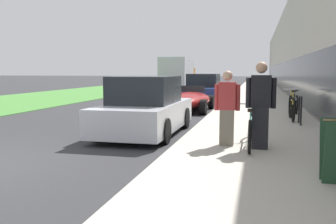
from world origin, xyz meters
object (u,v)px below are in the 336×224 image
at_px(person_bystander, 227,108).
at_px(vintage_roadster_curbside, 189,100).
at_px(tandem_bicycle, 251,129).
at_px(moving_truck, 178,73).
at_px(person_rider, 261,105).
at_px(cruiser_bike_middle, 295,103).
at_px(bike_rack_hoop, 300,107).
at_px(parked_sedan_far, 204,89).
at_px(parked_sedan_curbside, 145,108).
at_px(cruiser_bike_nearest, 292,107).

xyz_separation_m(person_bystander, vintage_roadster_curbside, (-2.15, 7.44, -0.45)).
relative_size(tandem_bicycle, moving_truck, 0.38).
distance_m(person_rider, cruiser_bike_middle, 7.11).
xyz_separation_m(bike_rack_hoop, moving_truck, (-8.64, 23.29, 0.83)).
xyz_separation_m(person_rider, parked_sedan_far, (-2.99, 13.02, -0.31)).
height_order(tandem_bicycle, vintage_roadster_curbside, vintage_roadster_curbside).
height_order(bike_rack_hoop, parked_sedan_far, parked_sedan_far).
bearing_deg(bike_rack_hoop, parked_sedan_curbside, -153.38).
relative_size(cruiser_bike_nearest, cruiser_bike_middle, 1.02).
distance_m(bike_rack_hoop, cruiser_bike_middle, 3.12).
relative_size(person_bystander, parked_sedan_curbside, 0.38).
height_order(person_rider, moving_truck, moving_truck).
bearing_deg(parked_sedan_curbside, person_bystander, -35.13).
bearing_deg(parked_sedan_far, moving_truck, 107.60).
distance_m(tandem_bicycle, parked_sedan_curbside, 3.15).
bearing_deg(cruiser_bike_middle, parked_sedan_curbside, -129.44).
bearing_deg(parked_sedan_far, person_bystander, -79.77).
bearing_deg(person_bystander, tandem_bicycle, 11.59).
height_order(person_rider, cruiser_bike_nearest, person_rider).
distance_m(vintage_roadster_curbside, parked_sedan_far, 5.39).
bearing_deg(moving_truck, person_bystander, -75.85).
relative_size(bike_rack_hoop, parked_sedan_curbside, 0.21).
height_order(person_bystander, cruiser_bike_nearest, person_bystander).
bearing_deg(bike_rack_hoop, cruiser_bike_middle, 87.33).
height_order(person_bystander, bike_rack_hoop, person_bystander).
xyz_separation_m(parked_sedan_curbside, moving_truck, (-4.52, 25.35, 0.77)).
bearing_deg(cruiser_bike_middle, parked_sedan_far, 125.41).
relative_size(person_bystander, cruiser_bike_middle, 0.86).
xyz_separation_m(tandem_bicycle, parked_sedan_curbside, (-2.76, 1.50, 0.22)).
distance_m(cruiser_bike_nearest, parked_sedan_curbside, 5.00).
distance_m(person_rider, vintage_roadster_curbside, 8.16).
distance_m(cruiser_bike_nearest, moving_truck, 23.89).
xyz_separation_m(cruiser_bike_middle, vintage_roadster_curbside, (-4.13, 0.66, -0.03)).
bearing_deg(parked_sedan_curbside, tandem_bicycle, -28.49).
distance_m(tandem_bicycle, moving_truck, 27.84).
height_order(tandem_bicycle, person_rider, person_rider).
bearing_deg(tandem_bicycle, bike_rack_hoop, 69.22).
distance_m(person_bystander, cruiser_bike_nearest, 4.96).
relative_size(person_bystander, parked_sedan_far, 0.36).
xyz_separation_m(cruiser_bike_middle, parked_sedan_curbside, (-4.26, -5.18, 0.20)).
height_order(bike_rack_hoop, moving_truck, moving_truck).
height_order(tandem_bicycle, parked_sedan_far, parked_sedan_far).
distance_m(bike_rack_hoop, moving_truck, 24.85).
relative_size(parked_sedan_curbside, parked_sedan_far, 0.94).
relative_size(person_rider, parked_sedan_curbside, 0.43).
distance_m(person_rider, parked_sedan_curbside, 3.47).
relative_size(cruiser_bike_nearest, parked_sedan_curbside, 0.46).
bearing_deg(parked_sedan_far, person_rider, -77.05).
xyz_separation_m(person_rider, parked_sedan_curbside, (-2.95, 1.79, -0.30)).
bearing_deg(cruiser_bike_nearest, bike_rack_hoop, -81.43).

